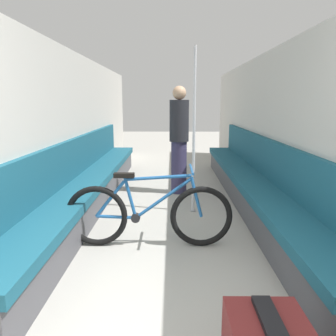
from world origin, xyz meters
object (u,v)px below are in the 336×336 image
object	(u,v)px
bench_seat_row_left	(89,185)
bench_seat_row_right	(253,186)
bicycle	(148,214)
passenger_standing	(179,139)
grab_pole_near	(194,134)

from	to	relation	value
bench_seat_row_left	bench_seat_row_right	bearing A→B (deg)	0.00
bench_seat_row_left	bicycle	bearing A→B (deg)	-54.50
bicycle	passenger_standing	world-z (taller)	passenger_standing
bench_seat_row_right	bicycle	xyz separation A→B (m)	(-1.36, -1.30, 0.03)
bench_seat_row_right	bicycle	distance (m)	1.88
grab_pole_near	passenger_standing	xyz separation A→B (m)	(-0.17, 0.92, -0.16)
grab_pole_near	passenger_standing	world-z (taller)	grab_pole_near
bicycle	grab_pole_near	size ratio (longest dim) A/B	0.79
bicycle	passenger_standing	xyz separation A→B (m)	(0.35, 2.00, 0.53)
bench_seat_row_right	bicycle	world-z (taller)	bench_seat_row_right
grab_pole_near	passenger_standing	distance (m)	0.95
bench_seat_row_left	bench_seat_row_right	xyz separation A→B (m)	(2.28, 0.00, 0.00)
bicycle	grab_pole_near	bearing A→B (deg)	69.74
bench_seat_row_left	grab_pole_near	world-z (taller)	grab_pole_near
bicycle	passenger_standing	bearing A→B (deg)	85.46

